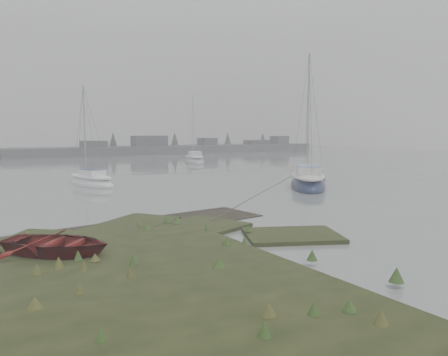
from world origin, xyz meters
TOP-DOWN VIEW (x-y plane):
  - ground at (0.00, 30.00)m, footprint 160.00×160.00m
  - far_shoreline at (26.84, 61.90)m, footprint 60.00×8.00m
  - sailboat_main at (11.37, 10.38)m, footprint 6.50×7.28m
  - sailboat_white at (-1.55, 19.94)m, footprint 3.11×5.97m
  - sailboat_far_b at (16.33, 36.96)m, footprint 4.25×7.14m
  - dinghy at (-7.71, 1.00)m, footprint 4.13×4.12m

SIDE VIEW (x-z plane):
  - ground at x=0.00m, z-range 0.00..0.00m
  - sailboat_white at x=-1.55m, z-range -3.77..4.27m
  - sailboat_far_b at x=16.33m, z-range -4.49..5.08m
  - sailboat_main at x=11.37m, z-range -4.88..5.53m
  - dinghy at x=-7.71m, z-range 0.22..0.92m
  - far_shoreline at x=26.84m, z-range -1.22..2.93m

